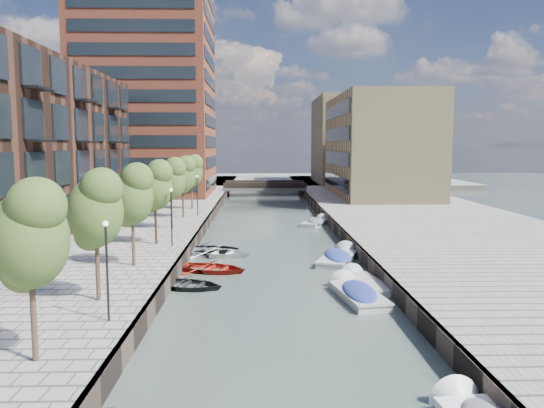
{
  "coord_description": "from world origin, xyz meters",
  "views": [
    {
      "loc": [
        -1.08,
        -13.12,
        8.12
      ],
      "look_at": [
        0.0,
        28.35,
        3.5
      ],
      "focal_mm": 35.0,
      "sensor_mm": 36.0,
      "label": 1
    }
  ],
  "objects_px": {
    "tree_2": "(132,193)",
    "sloop_4": "(208,253)",
    "tree_4": "(171,178)",
    "motorboat_4": "(316,223)",
    "sloop_1": "(187,288)",
    "motorboat_2": "(363,283)",
    "tree_3": "(155,184)",
    "tree_6": "(191,171)",
    "car": "(341,188)",
    "sloop_3": "(218,256)",
    "bridge": "(265,187)",
    "sloop_2": "(213,272)",
    "motorboat_0": "(356,294)",
    "tree_1": "(95,207)",
    "tree_5": "(183,174)",
    "motorboat_3": "(339,258)",
    "tree_0": "(29,233)"
  },
  "relations": [
    {
      "from": "sloop_2",
      "to": "tree_3",
      "type": "bearing_deg",
      "value": 64.0
    },
    {
      "from": "sloop_2",
      "to": "motorboat_0",
      "type": "distance_m",
      "value": 10.14
    },
    {
      "from": "sloop_4",
      "to": "tree_2",
      "type": "bearing_deg",
      "value": 156.91
    },
    {
      "from": "tree_6",
      "to": "sloop_1",
      "type": "height_order",
      "value": "tree_6"
    },
    {
      "from": "tree_0",
      "to": "motorboat_0",
      "type": "bearing_deg",
      "value": 39.47
    },
    {
      "from": "tree_4",
      "to": "sloop_4",
      "type": "relative_size",
      "value": 1.26
    },
    {
      "from": "tree_3",
      "to": "motorboat_4",
      "type": "height_order",
      "value": "tree_3"
    },
    {
      "from": "tree_1",
      "to": "tree_3",
      "type": "bearing_deg",
      "value": 90.0
    },
    {
      "from": "sloop_1",
      "to": "car",
      "type": "bearing_deg",
      "value": -0.83
    },
    {
      "from": "tree_3",
      "to": "sloop_1",
      "type": "bearing_deg",
      "value": -68.47
    },
    {
      "from": "tree_6",
      "to": "motorboat_0",
      "type": "xyz_separation_m",
      "value": [
        12.63,
        -31.6,
        -5.09
      ]
    },
    {
      "from": "sloop_3",
      "to": "motorboat_0",
      "type": "relative_size",
      "value": 0.9
    },
    {
      "from": "sloop_4",
      "to": "tree_0",
      "type": "bearing_deg",
      "value": 170.64
    },
    {
      "from": "tree_2",
      "to": "car",
      "type": "relative_size",
      "value": 1.45
    },
    {
      "from": "tree_6",
      "to": "motorboat_4",
      "type": "distance_m",
      "value": 15.3
    },
    {
      "from": "sloop_2",
      "to": "motorboat_3",
      "type": "relative_size",
      "value": 0.76
    },
    {
      "from": "bridge",
      "to": "tree_2",
      "type": "height_order",
      "value": "tree_2"
    },
    {
      "from": "tree_6",
      "to": "motorboat_4",
      "type": "xyz_separation_m",
      "value": [
        13.37,
        -5.42,
        -5.11
      ]
    },
    {
      "from": "tree_4",
      "to": "tree_5",
      "type": "relative_size",
      "value": 1.0
    },
    {
      "from": "motorboat_2",
      "to": "tree_5",
      "type": "bearing_deg",
      "value": 121.48
    },
    {
      "from": "sloop_1",
      "to": "tree_6",
      "type": "bearing_deg",
      "value": 24.12
    },
    {
      "from": "tree_6",
      "to": "sloop_2",
      "type": "xyz_separation_m",
      "value": [
        4.46,
        -25.61,
        -5.31
      ]
    },
    {
      "from": "tree_4",
      "to": "motorboat_4",
      "type": "xyz_separation_m",
      "value": [
        13.37,
        8.58,
        -5.11
      ]
    },
    {
      "from": "motorboat_2",
      "to": "sloop_2",
      "type": "bearing_deg",
      "value": 159.04
    },
    {
      "from": "tree_6",
      "to": "sloop_2",
      "type": "distance_m",
      "value": 26.53
    },
    {
      "from": "tree_1",
      "to": "sloop_4",
      "type": "relative_size",
      "value": 1.26
    },
    {
      "from": "tree_6",
      "to": "car",
      "type": "height_order",
      "value": "tree_6"
    },
    {
      "from": "sloop_3",
      "to": "bridge",
      "type": "bearing_deg",
      "value": 14.74
    },
    {
      "from": "tree_2",
      "to": "sloop_4",
      "type": "distance_m",
      "value": 10.69
    },
    {
      "from": "bridge",
      "to": "motorboat_4",
      "type": "xyz_separation_m",
      "value": [
        4.87,
        -31.42,
        -1.19
      ]
    },
    {
      "from": "sloop_1",
      "to": "motorboat_2",
      "type": "relative_size",
      "value": 0.86
    },
    {
      "from": "tree_6",
      "to": "tree_2",
      "type": "bearing_deg",
      "value": -90.0
    },
    {
      "from": "sloop_4",
      "to": "motorboat_4",
      "type": "height_order",
      "value": "motorboat_4"
    },
    {
      "from": "tree_6",
      "to": "car",
      "type": "bearing_deg",
      "value": 44.99
    },
    {
      "from": "car",
      "to": "tree_1",
      "type": "bearing_deg",
      "value": -130.85
    },
    {
      "from": "tree_4",
      "to": "tree_5",
      "type": "height_order",
      "value": "same"
    },
    {
      "from": "tree_2",
      "to": "sloop_4",
      "type": "bearing_deg",
      "value": 67.22
    },
    {
      "from": "sloop_1",
      "to": "motorboat_0",
      "type": "xyz_separation_m",
      "value": [
        9.27,
        -2.09,
        0.21
      ]
    },
    {
      "from": "tree_1",
      "to": "tree_6",
      "type": "xyz_separation_m",
      "value": [
        0.0,
        35.0,
        0.0
      ]
    },
    {
      "from": "sloop_1",
      "to": "sloop_2",
      "type": "relative_size",
      "value": 0.94
    },
    {
      "from": "bridge",
      "to": "motorboat_0",
      "type": "distance_m",
      "value": 57.76
    },
    {
      "from": "tree_3",
      "to": "tree_6",
      "type": "bearing_deg",
      "value": 90.0
    },
    {
      "from": "motorboat_2",
      "to": "tree_2",
      "type": "bearing_deg",
      "value": 175.43
    },
    {
      "from": "sloop_4",
      "to": "sloop_2",
      "type": "bearing_deg",
      "value": -172.36
    },
    {
      "from": "sloop_2",
      "to": "motorboat_2",
      "type": "height_order",
      "value": "motorboat_2"
    },
    {
      "from": "motorboat_3",
      "to": "bridge",
      "type": "bearing_deg",
      "value": 95.39
    },
    {
      "from": "tree_2",
      "to": "motorboat_0",
      "type": "height_order",
      "value": "tree_2"
    },
    {
      "from": "tree_4",
      "to": "sloop_4",
      "type": "xyz_separation_m",
      "value": [
        3.59,
        -5.44,
        -5.31
      ]
    },
    {
      "from": "car",
      "to": "tree_4",
      "type": "bearing_deg",
      "value": -141.35
    },
    {
      "from": "tree_3",
      "to": "car",
      "type": "height_order",
      "value": "tree_3"
    }
  ]
}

